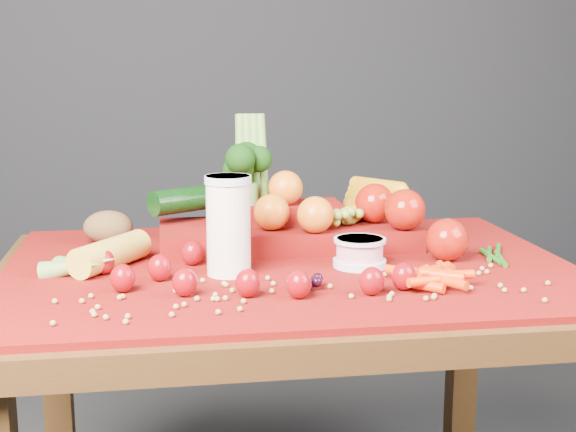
{
  "coord_description": "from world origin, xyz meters",
  "views": [
    {
      "loc": [
        -0.23,
        -1.44,
        1.14
      ],
      "look_at": [
        0.0,
        0.02,
        0.85
      ],
      "focal_mm": 50.0,
      "sensor_mm": 36.0,
      "label": 1
    }
  ],
  "objects": [
    {
      "name": "soybean_scatter",
      "position": [
        0.0,
        -0.2,
        0.77
      ],
      "size": [
        0.84,
        0.24,
        0.01
      ],
      "primitive_type": null,
      "color": "#A38946",
      "rests_on": "red_cloth"
    },
    {
      "name": "green_bean_pile",
      "position": [
        0.41,
        -0.01,
        0.77
      ],
      "size": [
        0.14,
        0.12,
        0.01
      ],
      "primitive_type": null,
      "color": "#1D5D15",
      "rests_on": "red_cloth"
    },
    {
      "name": "strawberry_scatter",
      "position": [
        -0.12,
        -0.14,
        0.79
      ],
      "size": [
        0.54,
        0.28,
        0.05
      ],
      "color": "#8D0300",
      "rests_on": "red_cloth"
    },
    {
      "name": "dark_grape_cluster",
      "position": [
        -0.0,
        -0.18,
        0.78
      ],
      "size": [
        0.06,
        0.05,
        0.03
      ],
      "primitive_type": null,
      "color": "black",
      "rests_on": "red_cloth"
    },
    {
      "name": "baby_carrot_pile",
      "position": [
        0.22,
        -0.18,
        0.78
      ],
      "size": [
        0.18,
        0.17,
        0.03
      ],
      "primitive_type": null,
      "color": "red",
      "rests_on": "red_cloth"
    },
    {
      "name": "produce_mound",
      "position": [
        0.05,
        0.15,
        0.82
      ],
      "size": [
        0.61,
        0.39,
        0.27
      ],
      "color": "#711003",
      "rests_on": "red_cloth"
    },
    {
      "name": "corn_ear",
      "position": [
        -0.36,
        -0.01,
        0.78
      ],
      "size": [
        0.25,
        0.27,
        0.06
      ],
      "rotation": [
        0.0,
        0.0,
        0.98
      ],
      "color": "gold",
      "rests_on": "red_cloth"
    },
    {
      "name": "yogurt_bowl",
      "position": [
        0.13,
        -0.04,
        0.79
      ],
      "size": [
        0.1,
        0.1,
        0.05
      ],
      "rotation": [
        0.0,
        0.0,
        0.02
      ],
      "color": "silver",
      "rests_on": "red_cloth"
    },
    {
      "name": "potato",
      "position": [
        -0.35,
        0.23,
        0.8
      ],
      "size": [
        0.1,
        0.07,
        0.07
      ],
      "primitive_type": "ellipsoid",
      "color": "brown",
      "rests_on": "red_cloth"
    },
    {
      "name": "milk_glass",
      "position": [
        -0.12,
        -0.05,
        0.86
      ],
      "size": [
        0.08,
        0.08,
        0.18
      ],
      "rotation": [
        0.0,
        0.0,
        0.4
      ],
      "color": "white",
      "rests_on": "red_cloth"
    },
    {
      "name": "table",
      "position": [
        0.0,
        0.0,
        0.66
      ],
      "size": [
        1.1,
        0.8,
        0.75
      ],
      "color": "#351F0C",
      "rests_on": "ground"
    },
    {
      "name": "red_cloth",
      "position": [
        0.0,
        0.0,
        0.76
      ],
      "size": [
        1.05,
        0.75,
        0.01
      ],
      "primitive_type": "cube",
      "color": "#711003",
      "rests_on": "table"
    }
  ]
}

